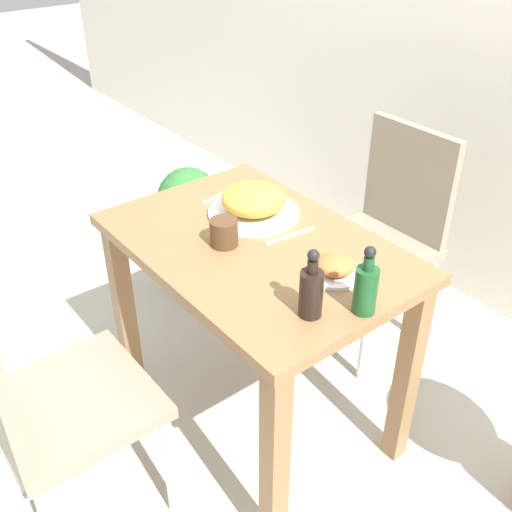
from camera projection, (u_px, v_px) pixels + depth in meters
The scene contains 12 objects.
ground_plane at pixel (256, 415), 2.20m from camera, with size 16.00×16.00×0.00m, color #B7B2A8.
dining_table at pixel (256, 280), 1.87m from camera, with size 0.94×0.64×0.75m.
chair_near at pixel (42, 398), 1.59m from camera, with size 0.42×0.42×0.90m.
chair_far at pixel (385, 228), 2.35m from camera, with size 0.42×0.42×0.90m.
food_plate at pixel (254, 202), 1.92m from camera, with size 0.30×0.30×0.10m.
side_plate at pixel (335, 268), 1.64m from camera, with size 0.15×0.15×0.06m.
drink_cup at pixel (224, 233), 1.76m from camera, with size 0.08×0.08×0.08m.
sauce_bottle at pixel (366, 287), 1.48m from camera, with size 0.06×0.06×0.19m.
condiment_bottle at pixel (311, 291), 1.47m from camera, with size 0.06×0.06×0.19m.
fork_utensil at pixel (222, 194), 2.06m from camera, with size 0.04×0.18×0.00m.
spoon_utensil at pixel (290, 236), 1.82m from camera, with size 0.03×0.18×0.00m.
potted_plant_left at pixel (190, 219), 2.71m from camera, with size 0.28×0.28×0.60m.
Camera 1 is at (1.20, -0.95, 1.69)m, focal length 42.00 mm.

